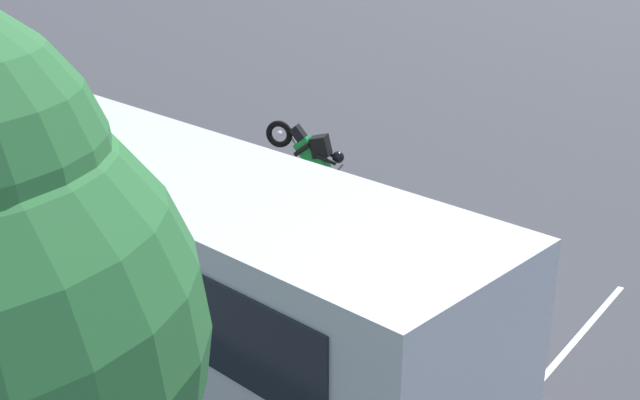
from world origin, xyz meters
TOP-DOWN VIEW (x-y plane):
  - ground_plane at (0.00, 0.00)m, footprint 80.00×80.00m
  - tour_bus at (0.45, 4.44)m, footprint 9.95×3.22m
  - spectator_far_left at (-0.72, 1.40)m, footprint 0.58×0.33m
  - spectator_left at (0.09, 1.75)m, footprint 0.58×0.35m
  - spectator_centre at (1.17, 1.71)m, footprint 0.58×0.35m
  - spectator_right at (2.06, 1.68)m, footprint 0.58×0.36m
  - parked_motorcycle_silver at (0.90, 2.34)m, footprint 2.05×0.58m
  - stunt_motorcycle at (3.36, -2.02)m, footprint 1.82×0.99m
  - traffic_cone at (1.11, -0.97)m, footprint 0.34×0.34m
  - bay_line_b at (-3.53, -0.20)m, footprint 0.28×4.10m
  - bay_line_c at (-0.90, -0.20)m, footprint 0.30×4.50m
  - bay_line_d at (1.73, -0.20)m, footprint 0.30×4.60m
  - bay_line_e at (4.35, -0.20)m, footprint 0.31×4.82m

SIDE VIEW (x-z plane):
  - ground_plane at x=0.00m, z-range 0.00..0.00m
  - bay_line_b at x=-3.53m, z-range 0.00..0.01m
  - bay_line_c at x=-0.90m, z-range 0.00..0.01m
  - bay_line_e at x=4.35m, z-range 0.00..0.01m
  - bay_line_d at x=1.73m, z-range 0.00..0.01m
  - traffic_cone at x=1.11m, z-range -0.01..0.62m
  - parked_motorcycle_silver at x=0.90m, z-range -0.01..0.97m
  - spectator_centre at x=1.17m, z-range 0.16..1.84m
  - spectator_right at x=2.06m, z-range 0.16..1.89m
  - spectator_left at x=0.09m, z-range 0.17..1.91m
  - spectator_far_left at x=-0.72m, z-range 0.17..1.93m
  - stunt_motorcycle at x=3.36m, z-range 0.12..1.98m
  - tour_bus at x=0.45m, z-range 0.02..3.27m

